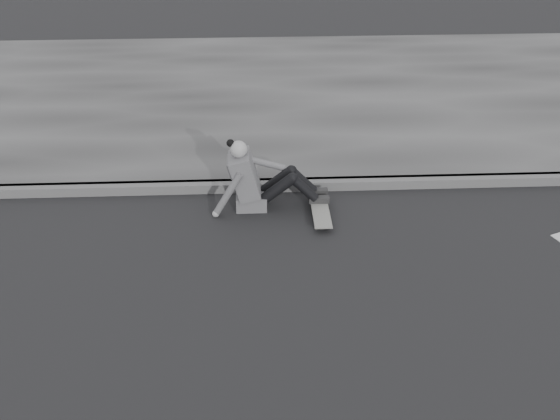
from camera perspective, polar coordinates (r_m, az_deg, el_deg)
The scene contains 5 objects.
ground at distance 5.87m, azimuth 10.91°, elevation -10.69°, with size 80.00×80.00×0.00m, color black.
curb at distance 7.88m, azimuth 7.11°, elevation 2.44°, with size 24.00×0.16×0.12m, color #4D4D4D.
sidewalk at distance 10.58m, azimuth 4.63°, elevation 10.58°, with size 24.00×6.00×0.12m, color #373737.
skateboard at distance 7.27m, azimuth 3.71°, elevation -0.04°, with size 0.20×0.78×0.09m.
seated_woman at distance 7.29m, azimuth -2.16°, elevation 2.78°, with size 1.38×0.46×0.88m.
Camera 1 is at (-1.28, -4.16, 3.94)m, focal length 40.00 mm.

